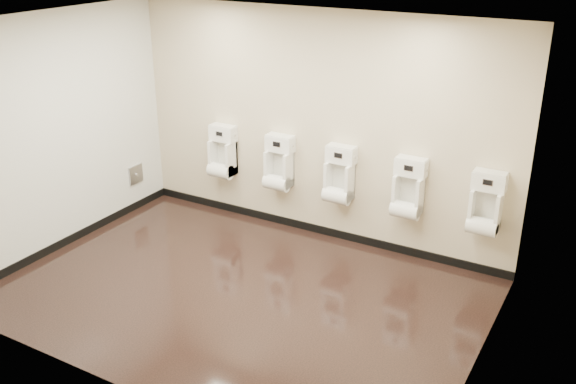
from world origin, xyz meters
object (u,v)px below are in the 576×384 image
object	(u,v)px
access_panel	(136,174)
urinal_2	(339,179)
urinal_4	(485,208)
urinal_1	(279,167)
urinal_0	(222,156)
urinal_3	(408,193)

from	to	relation	value
access_panel	urinal_2	distance (m)	2.92
urinal_4	urinal_1	bearing A→B (deg)	180.00
urinal_0	urinal_1	distance (m)	0.86
urinal_2	urinal_3	world-z (taller)	same
access_panel	urinal_3	bearing A→B (deg)	6.56
urinal_2	urinal_0	bearing A→B (deg)	180.00
access_panel	urinal_4	distance (m)	4.63
urinal_1	urinal_3	distance (m)	1.70
urinal_1	urinal_2	bearing A→B (deg)	0.00
urinal_2	urinal_3	bearing A→B (deg)	0.00
urinal_3	urinal_1	bearing A→B (deg)	180.00
urinal_3	urinal_4	world-z (taller)	same
urinal_3	urinal_4	bearing A→B (deg)	0.00
urinal_0	urinal_3	size ratio (longest dim) A/B	1.00
access_panel	urinal_0	xyz separation A→B (m)	(1.16, 0.43, 0.34)
access_panel	urinal_1	distance (m)	2.10
urinal_1	urinal_4	world-z (taller)	same
access_panel	urinal_3	xyz separation A→B (m)	(3.73, 0.43, 0.34)
urinal_4	urinal_0	bearing A→B (deg)	180.00
access_panel	urinal_0	bearing A→B (deg)	20.27
urinal_3	urinal_4	size ratio (longest dim) A/B	1.00
urinal_3	urinal_2	bearing A→B (deg)	180.00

